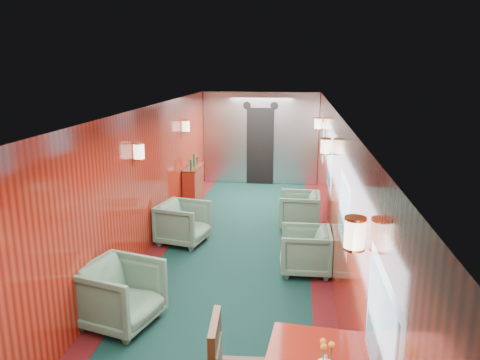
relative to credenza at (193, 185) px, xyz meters
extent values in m
plane|color=#0C2B26|center=(1.34, -3.82, -0.44)|extent=(12.00, 12.00, 0.00)
cube|color=white|center=(1.34, -3.82, 1.91)|extent=(3.00, 12.00, 0.10)
cube|color=white|center=(1.34, -3.82, 1.92)|extent=(1.20, 12.00, 0.06)
cube|color=maroon|center=(1.34, 2.18, 0.76)|extent=(3.00, 0.10, 2.40)
cube|color=maroon|center=(-0.16, -3.82, 0.76)|extent=(0.10, 12.00, 2.40)
cube|color=maroon|center=(2.84, -3.82, 0.76)|extent=(0.10, 12.00, 2.40)
cube|color=#400C0F|center=(-0.01, -3.82, -0.44)|extent=(0.30, 12.00, 0.01)
cube|color=#400C0F|center=(2.69, -3.82, -0.44)|extent=(0.30, 12.00, 0.01)
cube|color=silver|center=(1.34, 2.10, 0.76)|extent=(2.98, 0.12, 2.38)
cube|color=black|center=(1.34, 2.02, 0.56)|extent=(0.70, 0.06, 2.00)
cylinder|color=black|center=(0.99, 2.03, 1.61)|extent=(0.20, 0.04, 0.20)
cylinder|color=black|center=(1.69, 2.03, 1.61)|extent=(0.20, 0.04, 0.20)
cube|color=silver|center=(2.83, -7.32, 1.01)|extent=(0.02, 1.10, 0.80)
cube|color=#446366|center=(2.82, -7.32, 1.01)|extent=(0.01, 0.96, 0.66)
cube|color=silver|center=(2.83, -4.82, 1.01)|extent=(0.02, 1.10, 0.80)
cube|color=#446366|center=(2.82, -4.82, 1.01)|extent=(0.01, 0.96, 0.66)
cube|color=silver|center=(2.83, -2.32, 1.01)|extent=(0.02, 1.10, 0.80)
cube|color=#446366|center=(2.82, -2.32, 1.01)|extent=(0.01, 0.96, 0.66)
cube|color=silver|center=(2.83, 0.18, 1.01)|extent=(0.02, 1.10, 0.80)
cube|color=#446366|center=(2.82, 0.18, 1.01)|extent=(0.01, 0.96, 0.66)
cylinder|color=#FFEEC6|center=(2.74, -6.52, 1.36)|extent=(0.16, 0.16, 0.24)
cylinder|color=#CE863A|center=(2.74, -6.52, 1.24)|extent=(0.17, 0.17, 0.02)
cylinder|color=#FFEEC6|center=(-0.06, -3.32, 1.36)|extent=(0.16, 0.16, 0.24)
cylinder|color=#CE863A|center=(-0.06, -3.32, 1.24)|extent=(0.17, 0.17, 0.02)
cylinder|color=#FFEEC6|center=(2.74, -2.52, 1.36)|extent=(0.16, 0.16, 0.24)
cylinder|color=#CE863A|center=(2.74, -2.52, 1.24)|extent=(0.17, 0.17, 0.02)
cylinder|color=#FFEEC6|center=(-0.06, -0.32, 1.36)|extent=(0.16, 0.16, 0.24)
cylinder|color=#CE863A|center=(-0.06, -0.32, 1.24)|extent=(0.17, 0.17, 0.02)
cylinder|color=#FFEEC6|center=(2.74, 0.48, 1.36)|extent=(0.16, 0.16, 0.24)
cylinder|color=#CE863A|center=(2.74, 0.48, 1.24)|extent=(0.17, 0.17, 0.02)
cube|color=#391C0D|center=(1.71, -6.88, 0.42)|extent=(0.09, 0.47, 0.66)
cube|color=maroon|center=(0.00, 0.00, -0.02)|extent=(0.28, 0.94, 0.84)
cube|color=#391C0D|center=(0.01, 0.00, 0.40)|extent=(0.30, 0.96, 0.02)
cylinder|color=#254B2E|center=(0.02, -0.23, 0.52)|extent=(0.07, 0.07, 0.22)
cylinder|color=#254B2E|center=(0.02, 0.09, 0.55)|extent=(0.06, 0.06, 0.28)
cylinder|color=#CE863A|center=(0.02, 0.28, 0.50)|extent=(0.08, 0.08, 0.18)
imported|color=#1D4536|center=(0.24, -5.09, -0.05)|extent=(1.05, 1.04, 0.78)
imported|color=#1D4536|center=(0.35, -2.38, -0.07)|extent=(0.95, 0.94, 0.73)
imported|color=#1D4536|center=(2.45, -3.33, -0.10)|extent=(0.77, 0.74, 0.68)
imported|color=#1D4536|center=(2.37, -1.32, -0.09)|extent=(0.78, 0.76, 0.69)
camera|label=1|loc=(2.28, -9.96, 2.61)|focal=35.00mm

